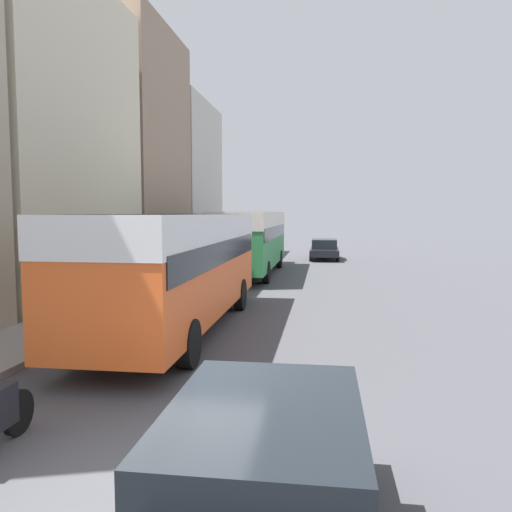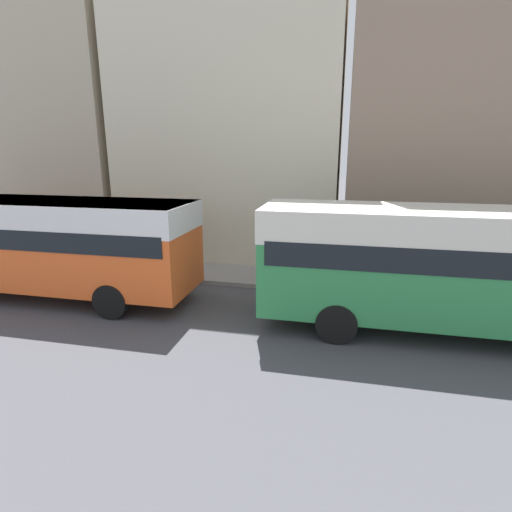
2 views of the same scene
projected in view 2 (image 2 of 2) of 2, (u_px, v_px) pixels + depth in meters
The scene contains 6 objects.
building_corner at pixel (47, 110), 18.72m from camera, with size 5.12×8.44×12.76m.
building_midblock at pixel (238, 122), 17.71m from camera, with size 6.66×9.02×11.54m.
building_far_terrace at pixel (462, 98), 14.95m from camera, with size 5.10×8.10×12.85m.
bus_lead at pixel (38, 235), 12.36m from camera, with size 2.54×9.95×3.09m.
bus_following at pixel (476, 257), 9.62m from camera, with size 2.53×10.42×3.19m.
pedestrian_near_curb at pixel (271, 255), 13.68m from camera, with size 0.40×0.40×1.79m.
Camera 2 is at (8.51, 16.84, 4.56)m, focal length 28.00 mm.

